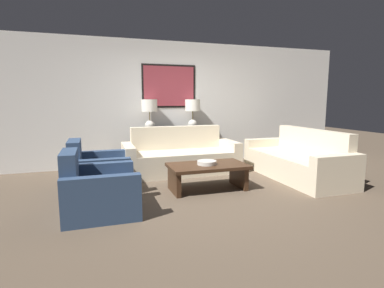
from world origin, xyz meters
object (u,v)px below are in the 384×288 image
object	(u,v)px
console_table	(172,148)
table_lamp_left	(150,110)
armchair_near_camera	(98,192)
couch_by_side	(297,162)
armchair_near_back_wall	(97,173)
table_lamp_right	(193,110)
coffee_table	(208,171)
decorative_bowl	(207,163)
couch_by_back_wall	(180,158)

from	to	relation	value
console_table	table_lamp_left	distance (m)	0.94
console_table	armchair_near_camera	xyz separation A→B (m)	(-1.56, -2.42, -0.11)
couch_by_side	armchair_near_back_wall	world-z (taller)	couch_by_side
couch_by_side	armchair_near_back_wall	xyz separation A→B (m)	(-3.49, 0.30, -0.02)
table_lamp_right	couch_by_side	size ratio (longest dim) A/B	0.30
armchair_near_camera	coffee_table	bearing A→B (deg)	17.01
console_table	decorative_bowl	xyz separation A→B (m)	(0.08, -1.91, 0.06)
decorative_bowl	armchair_near_camera	size ratio (longest dim) A/B	0.34
table_lamp_right	couch_by_back_wall	xyz separation A→B (m)	(-0.47, -0.68, -0.90)
console_table	couch_by_back_wall	size ratio (longest dim) A/B	0.67
couch_by_side	decorative_bowl	xyz separation A→B (m)	(-1.85, -0.21, 0.15)
table_lamp_left	table_lamp_right	size ratio (longest dim) A/B	1.00
couch_by_back_wall	couch_by_side	world-z (taller)	same
couch_by_side	armchair_near_camera	world-z (taller)	couch_by_side
table_lamp_right	coffee_table	xyz separation A→B (m)	(-0.38, -1.91, -0.89)
armchair_near_back_wall	armchair_near_camera	size ratio (longest dim) A/B	1.00
coffee_table	table_lamp_right	bearing A→B (deg)	78.84
table_lamp_right	console_table	bearing A→B (deg)	180.00
decorative_bowl	armchair_near_back_wall	size ratio (longest dim) A/B	0.34
console_table	table_lamp_right	xyz separation A→B (m)	(0.47, -0.00, 0.81)
couch_by_side	armchair_near_camera	xyz separation A→B (m)	(-3.49, -0.71, -0.02)
coffee_table	armchair_near_camera	bearing A→B (deg)	-162.99
coffee_table	decorative_bowl	world-z (taller)	decorative_bowl
couch_by_back_wall	couch_by_side	size ratio (longest dim) A/B	1.00
table_lamp_left	couch_by_side	bearing A→B (deg)	-35.42
couch_by_back_wall	decorative_bowl	bearing A→B (deg)	-86.38
armchair_near_back_wall	couch_by_side	bearing A→B (deg)	-4.89
couch_by_back_wall	table_lamp_right	bearing A→B (deg)	55.15
couch_by_back_wall	couch_by_side	distance (m)	2.19
coffee_table	armchair_near_camera	world-z (taller)	armchair_near_camera
table_lamp_right	couch_by_side	bearing A→B (deg)	-49.48
table_lamp_right	decorative_bowl	xyz separation A→B (m)	(-0.39, -1.91, -0.75)
console_table	coffee_table	xyz separation A→B (m)	(0.09, -1.91, -0.08)
table_lamp_left	decorative_bowl	xyz separation A→B (m)	(0.55, -1.91, -0.75)
coffee_table	armchair_near_back_wall	size ratio (longest dim) A/B	1.37
couch_by_side	decorative_bowl	world-z (taller)	couch_by_side
coffee_table	decorative_bowl	bearing A→B (deg)	-179.73
decorative_bowl	table_lamp_left	bearing A→B (deg)	106.00
console_table	table_lamp_right	world-z (taller)	table_lamp_right
table_lamp_right	couch_by_side	world-z (taller)	table_lamp_right
couch_by_side	table_lamp_left	bearing A→B (deg)	144.58
table_lamp_right	armchair_near_back_wall	distance (m)	2.64
couch_by_side	armchair_near_camera	bearing A→B (deg)	-168.43
console_table	couch_by_back_wall	world-z (taller)	couch_by_back_wall
table_lamp_left	couch_by_side	world-z (taller)	table_lamp_left
coffee_table	couch_by_side	bearing A→B (deg)	6.47
console_table	armchair_near_camera	world-z (taller)	armchair_near_camera
table_lamp_right	armchair_near_camera	world-z (taller)	table_lamp_right
console_table	couch_by_side	distance (m)	2.58
console_table	table_lamp_right	size ratio (longest dim) A/B	2.22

